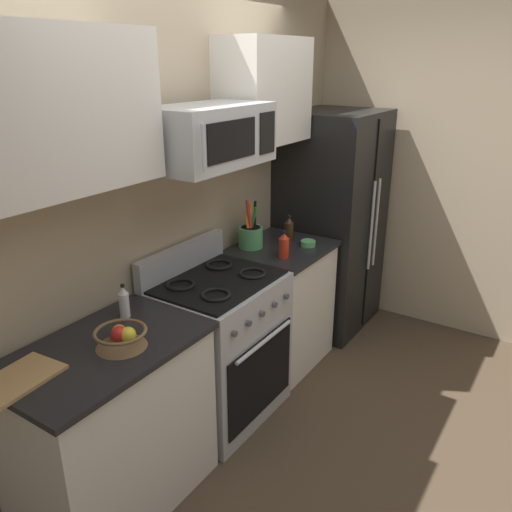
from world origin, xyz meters
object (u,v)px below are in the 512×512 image
range_oven (219,346)px  microwave (209,136)px  refrigerator (331,222)px  fruit_basket (121,337)px  utensil_crock (251,236)px  bottle_soy (289,230)px  cutting_board (13,382)px  prep_bowl (308,243)px  bottle_hot_sauce (284,245)px  bottle_vinegar (124,302)px

range_oven → microwave: microwave is taller
refrigerator → fruit_basket: bearing=-178.6°
utensil_crock → range_oven: bearing=-164.2°
fruit_basket → bottle_soy: 1.69m
refrigerator → cutting_board: size_ratio=4.59×
refrigerator → prep_bowl: bearing=-168.4°
range_oven → microwave: 1.29m
cutting_board → bottle_hot_sauce: 1.86m
utensil_crock → cutting_board: size_ratio=0.88×
bottle_vinegar → prep_bowl: 1.50m
refrigerator → prep_bowl: size_ratio=16.76×
bottle_hot_sauce → fruit_basket: bearing=178.1°
fruit_basket → cutting_board: fruit_basket is taller
cutting_board → prep_bowl: (2.14, -0.23, 0.01)m
cutting_board → bottle_vinegar: size_ratio=2.14×
fruit_basket → bottle_vinegar: size_ratio=1.34×
bottle_vinegar → microwave: bearing=-9.9°
refrigerator → fruit_basket: refrigerator is taller
bottle_soy → prep_bowl: size_ratio=1.86×
fruit_basket → bottle_soy: (1.69, 0.09, 0.04)m
range_oven → prep_bowl: (0.86, -0.15, 0.46)m
range_oven → bottle_soy: size_ratio=5.52×
range_oven → utensil_crock: (0.62, 0.17, 0.52)m
utensil_crock → bottle_hot_sauce: utensil_crock is taller
utensil_crock → bottle_hot_sauce: (-0.05, -0.30, -0.00)m
bottle_hot_sauce → prep_bowl: bearing=-6.1°
fruit_basket → microwave: bearing=7.0°
range_oven → fruit_basket: bearing=-174.8°
utensil_crock → bottle_hot_sauce: 0.30m
microwave → prep_bowl: (0.86, -0.18, -0.83)m
range_oven → bottle_vinegar: 0.81m
range_oven → bottle_hot_sauce: bottle_hot_sauce is taller
bottle_vinegar → prep_bowl: bearing=-10.9°
bottle_hot_sauce → utensil_crock: bearing=81.2°
range_oven → bottle_soy: bearing=0.7°
fruit_basket → bottle_hot_sauce: size_ratio=1.31×
microwave → bottle_soy: (0.87, -0.02, -0.77)m
utensil_crock → bottle_vinegar: bearing=-178.0°
range_oven → bottle_hot_sauce: bearing=-11.9°
range_oven → refrigerator: (1.51, -0.02, 0.42)m
refrigerator → bottle_soy: size_ratio=9.02×
microwave → cutting_board: (-1.27, 0.05, -0.85)m
microwave → cutting_board: size_ratio=1.91×
refrigerator → bottle_soy: refrigerator is taller
microwave → utensil_crock: size_ratio=2.17×
range_oven → refrigerator: refrigerator is taller
cutting_board → refrigerator: bearing=-1.9°
cutting_board → bottle_vinegar: bottle_vinegar is taller
microwave → bottle_vinegar: 0.99m
refrigerator → prep_bowl: 0.67m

